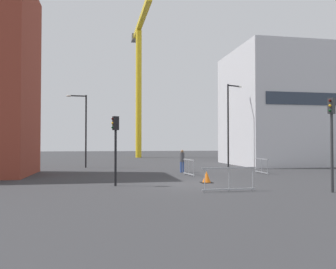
{
  "coord_description": "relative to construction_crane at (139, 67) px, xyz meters",
  "views": [
    {
      "loc": [
        -4.31,
        -17.87,
        2.15
      ],
      "look_at": [
        0.0,
        5.78,
        2.76
      ],
      "focal_mm": 37.23,
      "sensor_mm": 36.0,
      "label": 1
    }
  ],
  "objects": [
    {
      "name": "ground",
      "position": [
        -0.76,
        -34.44,
        -13.75
      ],
      "size": [
        160.0,
        160.0,
        0.0
      ],
      "primitive_type": "plane",
      "color": "#333335"
    },
    {
      "name": "streetlamp_short",
      "position": [
        -6.94,
        -20.65,
        -9.9
      ],
      "size": [
        1.78,
        0.28,
        6.45
      ],
      "color": "black",
      "rests_on": "ground"
    },
    {
      "name": "traffic_light_crosswalk",
      "position": [
        -4.53,
        -34.49,
        -11.36
      ],
      "size": [
        0.39,
        0.33,
        3.52
      ],
      "color": "black",
      "rests_on": "ground"
    },
    {
      "name": "pedestrian_walking",
      "position": [
        0.59,
        -27.13,
        -12.78
      ],
      "size": [
        0.34,
        0.34,
        1.67
      ],
      "color": "#33519E",
      "rests_on": "ground"
    },
    {
      "name": "traffic_cone_orange",
      "position": [
        0.41,
        -33.97,
        -13.46
      ],
      "size": [
        0.62,
        0.62,
        0.63
      ],
      "color": "black",
      "rests_on": "ground"
    },
    {
      "name": "safety_barrier_mid_span",
      "position": [
        0.49,
        -29.55,
        -13.19
      ],
      "size": [
        0.26,
        2.06,
        1.08
      ],
      "color": "#9EA0A5",
      "rests_on": "ground"
    },
    {
      "name": "safety_barrier_left_run",
      "position": [
        0.41,
        -37.47,
        -13.19
      ],
      "size": [
        2.55,
        0.17,
        1.08
      ],
      "color": "#9EA0A5",
      "rests_on": "ground"
    },
    {
      "name": "office_block",
      "position": [
        13.52,
        -19.41,
        -8.0
      ],
      "size": [
        11.78,
        10.13,
        11.5
      ],
      "color": "silver",
      "rests_on": "ground"
    },
    {
      "name": "construction_crane",
      "position": [
        0.0,
        0.0,
        0.0
      ],
      "size": [
        1.3,
        17.25,
        20.39
      ],
      "color": "yellow",
      "rests_on": "ground"
    },
    {
      "name": "traffic_light_far",
      "position": [
        4.76,
        -38.56,
        -10.97
      ],
      "size": [
        0.38,
        0.36,
        4.15
      ],
      "color": "#2D2D30",
      "rests_on": "ground"
    },
    {
      "name": "streetlamp_tall",
      "position": [
        5.66,
        -23.49,
        -9.48
      ],
      "size": [
        1.55,
        0.61,
        7.31
      ],
      "color": "black",
      "rests_on": "ground"
    },
    {
      "name": "safety_barrier_right_run",
      "position": [
        5.94,
        -29.09,
        -13.19
      ],
      "size": [
        0.17,
        2.27,
        1.08
      ],
      "color": "gray",
      "rests_on": "ground"
    }
  ]
}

